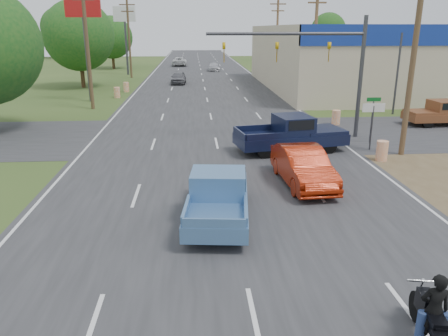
{
  "coord_description": "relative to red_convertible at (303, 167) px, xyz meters",
  "views": [
    {
      "loc": [
        -1.27,
        -8.22,
        6.27
      ],
      "look_at": [
        -0.18,
        7.27,
        1.3
      ],
      "focal_mm": 35.0,
      "sensor_mm": 36.0,
      "label": 1
    }
  ],
  "objects": [
    {
      "name": "tree_2",
      "position": [
        -17.44,
        57.15,
        4.17
      ],
      "size": [
        6.72,
        6.72,
        8.32
      ],
      "color": "#422D19",
      "rests_on": "ground"
    },
    {
      "name": "utility_pole_2",
      "position": [
        6.26,
        22.15,
        4.53
      ],
      "size": [
        2.0,
        0.28,
        10.0
      ],
      "color": "#4C3823",
      "rests_on": "ground"
    },
    {
      "name": "navy_pickup",
      "position": [
        0.75,
        5.24,
        0.19
      ],
      "size": [
        6.11,
        3.27,
        1.92
      ],
      "rotation": [
        0.0,
        0.0,
        -1.38
      ],
      "color": "black",
      "rests_on": "ground"
    },
    {
      "name": "barrel_3",
      "position": [
        -11.44,
        29.15,
        -0.28
      ],
      "size": [
        0.56,
        0.56,
        1.0
      ],
      "primitive_type": "cylinder",
      "color": "orange",
      "rests_on": "ground"
    },
    {
      "name": "lane_sign",
      "position": [
        4.96,
        5.15,
        1.12
      ],
      "size": [
        1.2,
        0.08,
        2.52
      ],
      "color": "#3F3F44",
      "rests_on": "ground"
    },
    {
      "name": "barrel_2",
      "position": [
        -11.74,
        25.15,
        -0.28
      ],
      "size": [
        0.56,
        0.56,
        1.0
      ],
      "primitive_type": "cylinder",
      "color": "orange",
      "rests_on": "ground"
    },
    {
      "name": "tree_6",
      "position": [
        -33.24,
        86.15,
        5.72
      ],
      "size": [
        8.82,
        8.82,
        10.92
      ],
      "color": "#422D19",
      "rests_on": "ground"
    },
    {
      "name": "distant_car_grey",
      "position": [
        -6.22,
        35.77,
        -0.07
      ],
      "size": [
        1.84,
        4.28,
        1.44
      ],
      "primitive_type": "imported",
      "rotation": [
        0.0,
        0.0,
        -0.04
      ],
      "color": "slate",
      "rests_on": "ground"
    },
    {
      "name": "signal_mast",
      "position": [
        2.59,
        8.15,
        4.02
      ],
      "size": [
        9.12,
        0.4,
        7.0
      ],
      "color": "#3F3F44",
      "rests_on": "ground"
    },
    {
      "name": "utility_pole_1",
      "position": [
        6.26,
        4.15,
        4.53
      ],
      "size": [
        2.0,
        0.28,
        10.0
      ],
      "color": "#4C3823",
      "rests_on": "ground"
    },
    {
      "name": "red_convertible",
      "position": [
        0.0,
        0.0,
        0.0
      ],
      "size": [
        1.99,
        4.86,
        1.57
      ],
      "primitive_type": "imported",
      "rotation": [
        0.0,
        0.0,
        0.07
      ],
      "color": "#921C06",
      "rests_on": "ground"
    },
    {
      "name": "barrel_0",
      "position": [
        4.76,
        3.15,
        -0.28
      ],
      "size": [
        0.56,
        0.56,
        1.0
      ],
      "primitive_type": "cylinder",
      "color": "orange",
      "rests_on": "ground"
    },
    {
      "name": "utility_pole_6",
      "position": [
        -12.74,
        43.15,
        4.53
      ],
      "size": [
        2.0,
        0.28,
        10.0
      ],
      "color": "#4C3823",
      "rests_on": "ground"
    },
    {
      "name": "ground",
      "position": [
        -3.24,
        -8.85,
        -0.78
      ],
      "size": [
        200.0,
        200.0,
        0.0
      ],
      "primitive_type": "plane",
      "color": "#2E451B",
      "rests_on": "ground"
    },
    {
      "name": "utility_pole_3",
      "position": [
        6.26,
        40.15,
        4.53
      ],
      "size": [
        2.0,
        0.28,
        10.0
      ],
      "color": "#4C3823",
      "rests_on": "ground"
    },
    {
      "name": "distant_car_silver",
      "position": [
        -1.26,
        52.27,
        -0.16
      ],
      "size": [
        1.89,
        4.33,
        1.24
      ],
      "primitive_type": "imported",
      "rotation": [
        0.0,
        0.0,
        -0.04
      ],
      "color": "#BBBBC0",
      "rests_on": "ground"
    },
    {
      "name": "blue_pickup",
      "position": [
        -3.72,
        -3.17,
        0.08
      ],
      "size": [
        2.5,
        5.32,
        1.71
      ],
      "rotation": [
        0.0,
        0.0,
        -0.1
      ],
      "color": "black",
      "rests_on": "ground"
    },
    {
      "name": "motorcycle",
      "position": [
        0.21,
        -9.99,
        -0.28
      ],
      "size": [
        0.8,
        2.23,
        1.13
      ],
      "rotation": [
        0.0,
        0.0,
        -0.17
      ],
      "color": "black",
      "rests_on": "ground"
    },
    {
      "name": "pole_sign_left_far",
      "position": [
        -13.74,
        47.15,
        6.39
      ],
      "size": [
        3.0,
        0.35,
        9.2
      ],
      "color": "#3F3F44",
      "rests_on": "ground"
    },
    {
      "name": "rider",
      "position": [
        0.22,
        -9.93,
        0.02
      ],
      "size": [
        0.64,
        0.48,
        1.61
      ],
      "primitive_type": "imported",
      "rotation": [
        0.0,
        0.0,
        2.97
      ],
      "color": "black",
      "rests_on": "ground"
    },
    {
      "name": "barrel_1",
      "position": [
        5.16,
        11.65,
        -0.28
      ],
      "size": [
        0.56,
        0.56,
        1.0
      ],
      "primitive_type": "cylinder",
      "color": "orange",
      "rests_on": "ground"
    },
    {
      "name": "cross_road",
      "position": [
        -3.24,
        9.15,
        -0.78
      ],
      "size": [
        120.0,
        10.0,
        0.02
      ],
      "primitive_type": "cube",
      "color": "#2D2D30",
      "rests_on": "ground"
    },
    {
      "name": "tree_1",
      "position": [
        -16.74,
        33.15,
        4.79
      ],
      "size": [
        7.56,
        7.56,
        9.36
      ],
      "color": "#422D19",
      "rests_on": "ground"
    },
    {
      "name": "street_name_sign",
      "position": [
        5.56,
        6.65,
        0.82
      ],
      "size": [
        0.8,
        0.08,
        2.61
      ],
      "color": "#3F3F44",
      "rests_on": "ground"
    },
    {
      "name": "tree_5",
      "position": [
        26.76,
        86.15,
        5.1
      ],
      "size": [
        7.98,
        7.98,
        9.88
      ],
      "color": "#422D19",
      "rests_on": "ground"
    },
    {
      "name": "brown_pickup",
      "position": [
        12.26,
        11.09,
        0.06
      ],
      "size": [
        5.12,
        2.15,
        1.67
      ],
      "rotation": [
        0.0,
        0.0,
        1.61
      ],
      "color": "black",
      "rests_on": "ground"
    },
    {
      "name": "utility_pole_5",
      "position": [
        -12.74,
        19.15,
        4.53
      ],
      "size": [
        2.0,
        0.28,
        10.0
      ],
      "color": "#4C3823",
      "rests_on": "ground"
    },
    {
      "name": "pole_sign_left_near",
      "position": [
        -13.74,
        23.15,
        6.39
      ],
      "size": [
        3.0,
        0.35,
        9.2
      ],
      "color": "#3F3F44",
      "rests_on": "ground"
    },
    {
      "name": "distant_car_white",
      "position": [
        -6.83,
        62.23,
        -0.04
      ],
      "size": [
        2.57,
        5.42,
        1.49
      ],
      "primitive_type": "imported",
      "rotation": [
        0.0,
        0.0,
        3.16
      ],
      "color": "silver",
      "rests_on": "ground"
    },
    {
      "name": "main_road",
      "position": [
        -3.24,
        31.15,
        -0.77
      ],
      "size": [
        15.0,
        180.0,
        0.02
      ],
      "primitive_type": "cube",
      "color": "#2D2D30",
      "rests_on": "ground"
    }
  ]
}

